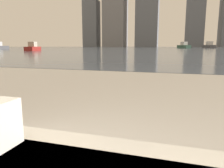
# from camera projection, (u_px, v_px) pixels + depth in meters

# --- Properties ---
(harbor_water) EXTENTS (180.00, 110.00, 0.01)m
(harbor_water) POSITION_uv_depth(u_px,v_px,m) (177.00, 49.00, 58.42)
(harbor_water) COLOR slate
(harbor_water) RESTS_ON ground_plane
(harbor_boat_0) EXTENTS (4.10, 5.34, 1.93)m
(harbor_boat_0) POSITION_uv_depth(u_px,v_px,m) (184.00, 46.00, 66.45)
(harbor_boat_0) COLOR #335647
(harbor_boat_0) RESTS_ON harbor_water
(harbor_boat_1) EXTENTS (3.37, 5.74, 2.04)m
(harbor_boat_1) POSITION_uv_depth(u_px,v_px,m) (209.00, 46.00, 66.90)
(harbor_boat_1) COLOR #4C4C51
(harbor_boat_1) RESTS_ON harbor_water
(harbor_boat_4) EXTENTS (2.15, 3.81, 1.35)m
(harbor_boat_4) POSITION_uv_depth(u_px,v_px,m) (33.00, 48.00, 32.77)
(harbor_boat_4) COLOR maroon
(harbor_boat_4) RESTS_ON harbor_water
(skyline_tower_0) EXTENTS (8.36, 6.67, 25.21)m
(skyline_tower_0) POSITION_uv_depth(u_px,v_px,m) (91.00, 24.00, 122.71)
(skyline_tower_0) COLOR slate
(skyline_tower_0) RESTS_ON ground_plane
(skyline_tower_3) EXTENTS (8.86, 6.19, 42.37)m
(skyline_tower_3) POSITION_uv_depth(u_px,v_px,m) (196.00, 3.00, 105.40)
(skyline_tower_3) COLOR slate
(skyline_tower_3) RESTS_ON ground_plane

